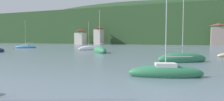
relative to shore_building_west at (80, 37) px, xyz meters
name	(u,v)px	position (x,y,z in m)	size (l,w,h in m)	color
wooded_hillside	(146,31)	(27.21, 45.19, 4.38)	(352.00, 69.10, 48.32)	#2D4C28
shore_building_west	(80,37)	(0.00, 0.00, 0.00)	(4.94, 5.61, 8.52)	beige
shore_building_westcentral	(99,35)	(11.11, -0.01, 0.55)	(3.97, 5.59, 9.65)	beige
shore_building_central	(218,35)	(66.65, -1.08, 0.49)	(5.84, 3.34, 9.51)	gray
sailboat_mid_0	(182,59)	(54.11, -66.30, -3.73)	(6.79, 5.22, 10.17)	#2D754C
sailboat_far_5	(26,47)	(5.55, -44.50, -3.77)	(6.80, 4.68, 9.32)	teal
sailboat_far_6	(89,49)	(29.91, -46.83, -3.76)	(4.62, 6.27, 8.12)	white
sailboat_near_8	(165,72)	(53.09, -77.29, -3.79)	(6.23, 3.22, 9.16)	#2D754C
sailboat_far_11	(100,50)	(36.55, -54.23, -3.68)	(6.53, 7.38, 9.90)	#2D754C
mooring_buoy_near	(13,50)	(10.29, -53.69, -4.13)	(0.44, 0.44, 0.44)	red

